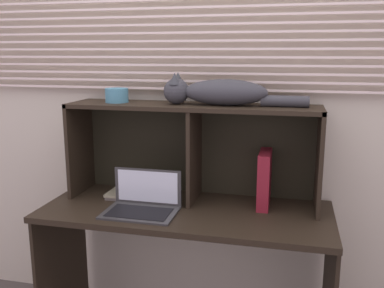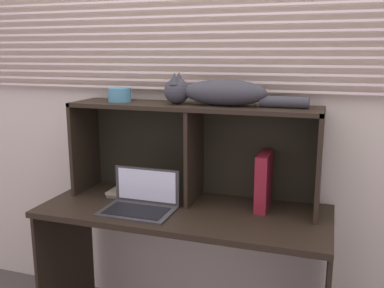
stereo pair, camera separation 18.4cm
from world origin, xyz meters
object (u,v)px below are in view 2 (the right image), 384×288
object	(u,v)px
laptop	(140,202)
small_basket	(120,95)
book_stack	(129,190)
cat	(217,92)
binder_upright	(264,181)

from	to	relation	value
laptop	small_basket	xyz separation A→B (m)	(-0.21, 0.22, 0.52)
book_stack	small_basket	xyz separation A→B (m)	(-0.04, 0.00, 0.54)
book_stack	cat	bearing A→B (deg)	0.07
cat	binder_upright	bearing A→B (deg)	-0.00
book_stack	small_basket	distance (m)	0.54
laptop	book_stack	xyz separation A→B (m)	(-0.18, 0.22, -0.02)
binder_upright	book_stack	bearing A→B (deg)	-179.96
binder_upright	book_stack	size ratio (longest dim) A/B	1.12
laptop	binder_upright	bearing A→B (deg)	20.54
laptop	book_stack	bearing A→B (deg)	128.73
cat	book_stack	bearing A→B (deg)	-179.93
binder_upright	book_stack	distance (m)	0.77
laptop	binder_upright	world-z (taller)	binder_upright
laptop	small_basket	distance (m)	0.60
laptop	small_basket	world-z (taller)	small_basket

